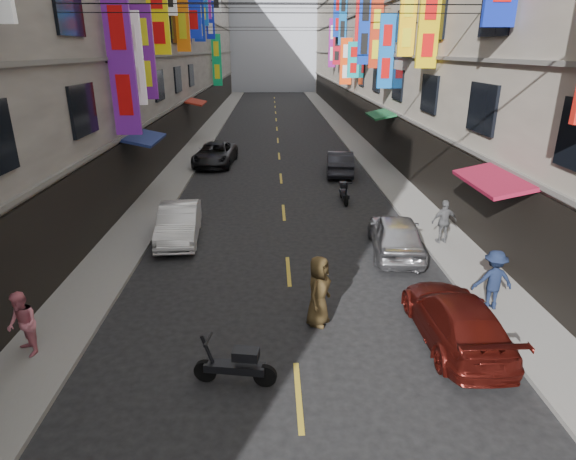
{
  "coord_description": "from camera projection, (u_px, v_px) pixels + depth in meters",
  "views": [
    {
      "loc": [
        -0.5,
        3.88,
        6.74
      ],
      "look_at": [
        -0.21,
        12.17,
        3.62
      ],
      "focal_mm": 30.0,
      "sensor_mm": 36.0,
      "label": 1
    }
  ],
  "objects": [
    {
      "name": "scooter_far_right",
      "position": [
        344.0,
        192.0,
        22.6
      ],
      "size": [
        0.5,
        1.8,
        1.14
      ],
      "rotation": [
        0.0,
        0.0,
        3.15
      ],
      "color": "black",
      "rests_on": "ground"
    },
    {
      "name": "scooter_crossing",
      "position": [
        236.0,
        366.0,
        10.21
      ],
      "size": [
        1.8,
        0.59,
        1.14
      ],
      "rotation": [
        0.0,
        0.0,
        1.41
      ],
      "color": "black",
      "rests_on": "ground"
    },
    {
      "name": "pedestrian_crossing",
      "position": [
        319.0,
        291.0,
        12.3
      ],
      "size": [
        0.99,
        1.11,
        1.89
      ],
      "primitive_type": "imported",
      "rotation": [
        0.0,
        0.0,
        1.08
      ],
      "color": "#45351B",
      "rests_on": "ground"
    },
    {
      "name": "overhead_cables",
      "position": [
        280.0,
        5.0,
        23.73
      ],
      "size": [
        14.0,
        38.04,
        1.24
      ],
      "color": "black",
      "rests_on": "ground"
    },
    {
      "name": "sidewalk_right",
      "position": [
        353.0,
        139.0,
        38.22
      ],
      "size": [
        2.0,
        90.0,
        0.12
      ],
      "primitive_type": "cube",
      "color": "slate",
      "rests_on": "ground"
    },
    {
      "name": "shop_signage",
      "position": [
        274.0,
        7.0,
        28.1
      ],
      "size": [
        14.0,
        55.0,
        12.3
      ],
      "color": "#200FAF",
      "rests_on": "ground"
    },
    {
      "name": "building_row_right",
      "position": [
        441.0,
        10.0,
        35.1
      ],
      "size": [
        10.14,
        90.0,
        19.0
      ],
      "color": "#AA9F8E",
      "rests_on": "ground"
    },
    {
      "name": "lane_markings",
      "position": [
        278.0,
        148.0,
        35.24
      ],
      "size": [
        0.12,
        80.2,
        0.01
      ],
      "color": "gold",
      "rests_on": "ground"
    },
    {
      "name": "sidewalk_left",
      "position": [
        202.0,
        140.0,
        37.84
      ],
      "size": [
        2.0,
        90.0,
        0.12
      ],
      "primitive_type": "cube",
      "color": "slate",
      "rests_on": "ground"
    },
    {
      "name": "pedestrian_rnear",
      "position": [
        493.0,
        280.0,
        12.87
      ],
      "size": [
        1.09,
        0.57,
        1.68
      ],
      "primitive_type": "imported",
      "rotation": [
        0.0,
        0.0,
        3.15
      ],
      "color": "#131C35",
      "rests_on": "sidewalk_right"
    },
    {
      "name": "pedestrian_rfar",
      "position": [
        444.0,
        222.0,
        17.34
      ],
      "size": [
        1.01,
        0.67,
        1.61
      ],
      "primitive_type": "imported",
      "rotation": [
        0.0,
        0.0,
        3.29
      ],
      "color": "#57585A",
      "rests_on": "sidewalk_right"
    },
    {
      "name": "pedestrian_lfar",
      "position": [
        23.0,
        324.0,
        10.89
      ],
      "size": [
        0.9,
        0.91,
        1.56
      ],
      "primitive_type": "imported",
      "rotation": [
        0.0,
        0.0,
        -0.83
      ],
      "color": "pink",
      "rests_on": "sidewalk_left"
    },
    {
      "name": "car_left_mid",
      "position": [
        179.0,
        223.0,
        17.98
      ],
      "size": [
        1.71,
        4.13,
        1.33
      ],
      "primitive_type": "imported",
      "rotation": [
        0.0,
        0.0,
        0.08
      ],
      "color": "silver",
      "rests_on": "ground"
    },
    {
      "name": "car_left_far",
      "position": [
        215.0,
        154.0,
        29.74
      ],
      "size": [
        2.62,
        5.03,
        1.35
      ],
      "primitive_type": "imported",
      "rotation": [
        0.0,
        0.0,
        -0.08
      ],
      "color": "black",
      "rests_on": "ground"
    },
    {
      "name": "car_right_far",
      "position": [
        340.0,
        163.0,
        27.5
      ],
      "size": [
        1.85,
        4.23,
        1.35
      ],
      "primitive_type": "imported",
      "rotation": [
        0.0,
        0.0,
        3.04
      ],
      "color": "#23242A",
      "rests_on": "ground"
    },
    {
      "name": "street_awnings",
      "position": [
        255.0,
        137.0,
        21.98
      ],
      "size": [
        13.99,
        35.2,
        0.41
      ],
      "color": "#134A22",
      "rests_on": "ground"
    },
    {
      "name": "haze_block",
      "position": [
        273.0,
        23.0,
        80.96
      ],
      "size": [
        18.0,
        8.0,
        22.0
      ],
      "primitive_type": "cube",
      "color": "#A5AAB8",
      "rests_on": "ground"
    },
    {
      "name": "car_right_mid",
      "position": [
        396.0,
        234.0,
        16.74
      ],
      "size": [
        2.14,
        4.34,
        1.42
      ],
      "primitive_type": "imported",
      "rotation": [
        0.0,
        0.0,
        3.03
      ],
      "color": "#A7A6AB",
      "rests_on": "ground"
    },
    {
      "name": "car_right_near",
      "position": [
        456.0,
        318.0,
        11.67
      ],
      "size": [
        1.78,
        4.29,
        1.24
      ],
      "primitive_type": "imported",
      "rotation": [
        0.0,
        0.0,
        3.15
      ],
      "color": "#4F120D",
      "rests_on": "ground"
    },
    {
      "name": "building_row_left",
      "position": [
        109.0,
        9.0,
        34.33
      ],
      "size": [
        10.14,
        90.0,
        19.0
      ],
      "color": "gray",
      "rests_on": "ground"
    }
  ]
}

